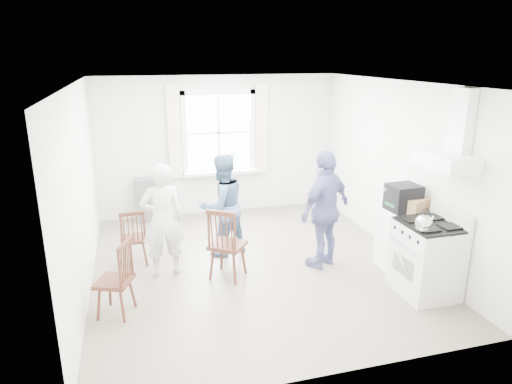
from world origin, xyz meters
name	(u,v)px	position (x,y,z in m)	size (l,w,h in m)	color
room_shell	(253,179)	(0.00, 0.00, 1.30)	(4.62, 5.12, 2.64)	gray
window_assembly	(219,138)	(0.00, 2.45, 1.46)	(1.88, 0.24, 1.70)	white
range_hood	(451,147)	(2.07, -1.35, 1.90)	(0.45, 0.76, 0.94)	white
shelf_unit	(146,200)	(-1.40, 2.33, 0.40)	(0.40, 0.30, 0.80)	slate
gas_stove	(426,258)	(1.91, -1.35, 0.48)	(0.68, 0.76, 1.12)	silver
kettle	(424,223)	(1.68, -1.52, 1.04)	(0.20, 0.20, 0.28)	silver
low_cabinet	(400,239)	(1.98, -0.65, 0.45)	(0.50, 0.55, 0.90)	white
stereo_stack	(403,198)	(1.94, -0.68, 1.08)	(0.42, 0.38, 0.36)	black
cardboard_box	(416,206)	(2.05, -0.83, 1.00)	(0.31, 0.22, 0.20)	#A88351
windsor_chair_a	(133,232)	(-1.66, 0.42, 0.53)	(0.38, 0.37, 0.86)	#401E14
windsor_chair_b	(224,237)	(-0.50, -0.34, 0.63)	(0.60, 0.60, 1.03)	#401E14
windsor_chair_c	(121,271)	(-1.81, -0.86, 0.57)	(0.50, 0.51, 0.93)	#401E14
person_left	(163,220)	(-1.26, 0.07, 0.80)	(0.58, 0.58, 1.59)	silver
person_mid	(222,205)	(-0.34, 0.53, 0.78)	(0.76, 0.76, 1.56)	slate
person_right	(325,210)	(0.99, -0.26, 0.85)	(1.00, 1.00, 1.71)	navy
potted_plant	(231,161)	(0.20, 2.36, 1.02)	(0.18, 0.18, 0.33)	#2F6B35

